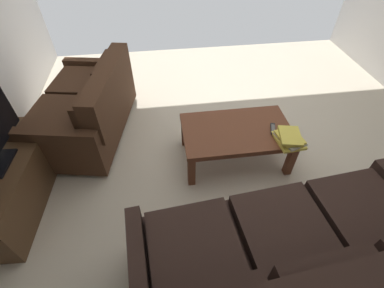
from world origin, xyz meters
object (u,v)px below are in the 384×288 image
object	(u,v)px
coffee_table	(237,134)
book_stack	(290,138)
sofa_main	(290,261)
tv_stand	(12,183)
tv_remote	(273,129)
loveseat_near	(88,108)

from	to	relation	value
coffee_table	book_stack	distance (m)	0.51
sofa_main	book_stack	bearing A→B (deg)	-110.89
sofa_main	tv_stand	size ratio (longest dim) A/B	1.65
book_stack	tv_remote	bearing A→B (deg)	-64.15
sofa_main	tv_stand	bearing A→B (deg)	-25.84
loveseat_near	sofa_main	bearing A→B (deg)	129.25
loveseat_near	coffee_table	distance (m)	1.66
book_stack	tv_remote	world-z (taller)	book_stack
loveseat_near	coffee_table	bearing A→B (deg)	157.67
tv_stand	sofa_main	bearing A→B (deg)	154.16
sofa_main	loveseat_near	xyz separation A→B (m)	(1.56, -1.92, -0.01)
loveseat_near	coffee_table	xyz separation A→B (m)	(-1.53, 0.63, -0.01)
loveseat_near	tv_stand	xyz separation A→B (m)	(0.58, 0.88, -0.12)
coffee_table	book_stack	size ratio (longest dim) A/B	3.47
sofa_main	loveseat_near	distance (m)	2.47
loveseat_near	coffee_table	size ratio (longest dim) A/B	1.43
tv_remote	book_stack	bearing A→B (deg)	115.85
tv_stand	tv_remote	distance (m)	2.47
coffee_table	tv_stand	world-z (taller)	tv_stand
tv_remote	loveseat_near	bearing A→B (deg)	-19.92
sofa_main	tv_remote	distance (m)	1.27
coffee_table	tv_remote	xyz separation A→B (m)	(-0.35, 0.05, 0.07)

